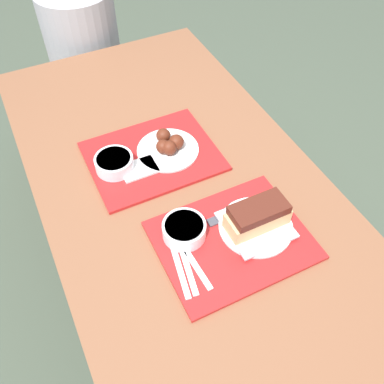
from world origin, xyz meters
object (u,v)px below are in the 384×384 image
Objects in this scene: tray_near at (232,240)px; wings_plate_far at (168,146)px; bowl_coleslaw_far at (114,162)px; bowl_coleslaw_near at (184,229)px; person_seated_across at (82,36)px; brisket_sandwich_plate at (257,219)px; tray_far at (153,156)px.

tray_near is 0.41m from wings_plate_far.
tray_near is 3.39× the size of bowl_coleslaw_far.
tray_near is 0.14m from bowl_coleslaw_near.
bowl_coleslaw_far is at bearing -99.37° from person_seated_across.
person_seated_across is at bearing 80.63° from bowl_coleslaw_far.
bowl_coleslaw_near is at bearing -74.97° from bowl_coleslaw_far.
brisket_sandwich_plate is at bearing -84.42° from person_seated_across.
wings_plate_far is (-0.02, 0.41, 0.03)m from tray_near.
brisket_sandwich_plate is 1.36m from person_seated_across.
tray_near is at bearing -175.83° from brisket_sandwich_plate.
bowl_coleslaw_near is 0.35m from wings_plate_far.
brisket_sandwich_plate is 0.42m from wings_plate_far.
person_seated_across is at bearing 95.58° from brisket_sandwich_plate.
tray_far is (-0.07, 0.41, 0.00)m from tray_near.
person_seated_across is (0.16, 0.94, -0.08)m from bowl_coleslaw_far.
person_seated_across reaches higher than wings_plate_far.
tray_far is at bearing 176.76° from wings_plate_far.
tray_far is 0.94m from person_seated_across.
person_seated_across is (-0.05, 1.36, -0.05)m from tray_near.
brisket_sandwich_plate reaches higher than wings_plate_far.
person_seated_across reaches higher than tray_far.
wings_plate_far is (0.06, -0.00, 0.03)m from tray_far.
tray_near is 2.03× the size of wings_plate_far.
bowl_coleslaw_near is at bearing -97.18° from tray_far.
bowl_coleslaw_near is at bearing 160.95° from brisket_sandwich_plate.
wings_plate_far is at bearing 92.42° from tray_near.
tray_near is 1.97× the size of brisket_sandwich_plate.
bowl_coleslaw_far reaches higher than tray_near.
brisket_sandwich_plate is 1.73× the size of bowl_coleslaw_far.
bowl_coleslaw_near reaches higher than tray_far.
person_seated_across reaches higher than bowl_coleslaw_near.
bowl_coleslaw_far is 0.19m from wings_plate_far.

